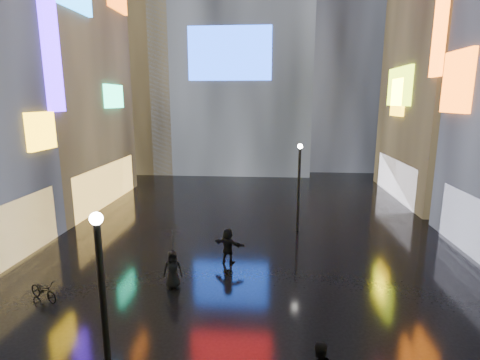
# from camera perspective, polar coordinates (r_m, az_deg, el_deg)

# --- Properties ---
(ground) EXTENTS (140.00, 140.00, 0.00)m
(ground) POSITION_cam_1_polar(r_m,az_deg,el_deg) (21.64, 1.72, -8.57)
(ground) COLOR black
(ground) RESTS_ON ground
(building_left_far) EXTENTS (10.28, 12.00, 22.00)m
(building_left_far) POSITION_cam_1_polar(r_m,az_deg,el_deg) (31.42, -29.46, 16.70)
(building_left_far) COLOR black
(building_left_far) RESTS_ON ground
(tower_flank_right) EXTENTS (12.00, 12.00, 34.00)m
(tower_flank_right) POSITION_cam_1_polar(r_m,az_deg,el_deg) (47.85, 15.41, 22.95)
(tower_flank_right) COLOR black
(tower_flank_right) RESTS_ON ground
(tower_flank_left) EXTENTS (10.00, 10.00, 26.00)m
(tower_flank_left) POSITION_cam_1_polar(r_m,az_deg,el_deg) (45.14, -15.64, 18.47)
(tower_flank_left) COLOR black
(tower_flank_left) RESTS_ON ground
(lamp_near) EXTENTS (0.30, 0.30, 5.20)m
(lamp_near) POSITION_cam_1_polar(r_m,az_deg,el_deg) (9.75, -20.10, -17.41)
(lamp_near) COLOR black
(lamp_near) RESTS_ON ground
(lamp_far) EXTENTS (0.30, 0.30, 5.20)m
(lamp_far) POSITION_cam_1_polar(r_m,az_deg,el_deg) (22.02, 8.96, -0.36)
(lamp_far) COLOR black
(lamp_far) RESTS_ON ground
(pedestrian_4) EXTENTS (0.87, 0.67, 1.59)m
(pedestrian_4) POSITION_cam_1_polar(r_m,az_deg,el_deg) (16.06, -10.21, -13.29)
(pedestrian_4) COLOR black
(pedestrian_4) RESTS_ON ground
(pedestrian_5) EXTENTS (1.65, 1.04, 1.70)m
(pedestrian_5) POSITION_cam_1_polar(r_m,az_deg,el_deg) (18.05, -1.84, -9.98)
(pedestrian_5) COLOR black
(pedestrian_5) RESTS_ON ground
(umbrella_2) EXTENTS (1.35, 1.33, 0.94)m
(umbrella_2) POSITION_cam_1_polar(r_m,az_deg,el_deg) (15.57, -10.39, -9.07)
(umbrella_2) COLOR black
(umbrella_2) RESTS_ON pedestrian_4
(bicycle) EXTENTS (1.63, 1.16, 0.82)m
(bicycle) POSITION_cam_1_polar(r_m,az_deg,el_deg) (16.93, -27.75, -14.65)
(bicycle) COLOR black
(bicycle) RESTS_ON ground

